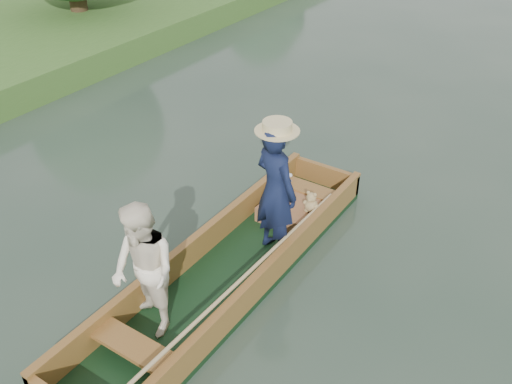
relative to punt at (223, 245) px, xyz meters
The scene contains 2 objects.
ground 0.59m from the punt, 81.41° to the left, with size 120.00×120.00×0.00m, color #283D30.
punt is the anchor object (origin of this frame).
Camera 1 is at (3.18, -4.19, 4.72)m, focal length 40.00 mm.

